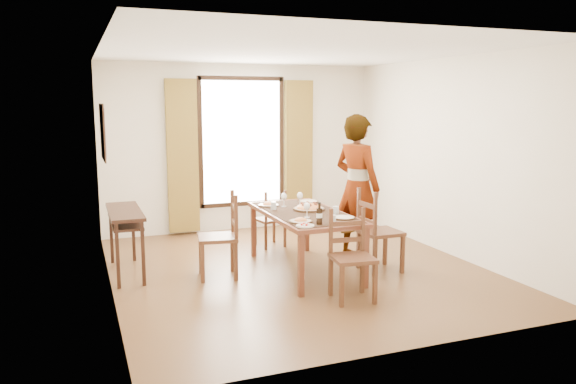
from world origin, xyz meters
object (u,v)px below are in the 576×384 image
object	(u,v)px
man	(357,187)
console_table	(125,219)
dining_table	(304,217)
pasta_platter	(309,206)

from	to	relation	value
man	console_table	bearing A→B (deg)	60.22
console_table	man	bearing A→B (deg)	-7.41
console_table	dining_table	distance (m)	2.20
pasta_platter	man	bearing A→B (deg)	14.57
dining_table	man	bearing A→B (deg)	18.01
console_table	dining_table	size ratio (longest dim) A/B	0.65
man	pasta_platter	world-z (taller)	man
console_table	pasta_platter	world-z (taller)	pasta_platter
dining_table	pasta_platter	size ratio (longest dim) A/B	4.60
dining_table	man	distance (m)	0.97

